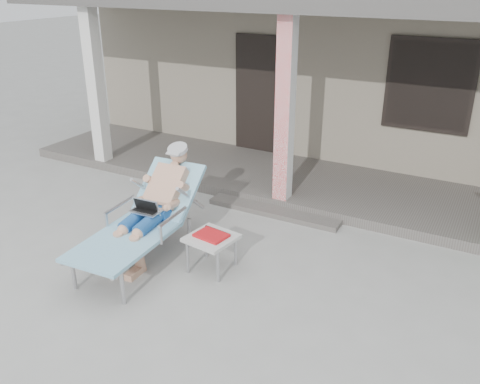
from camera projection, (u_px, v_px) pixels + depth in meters
The scene contains 7 objects.
ground at pixel (206, 275), 5.92m from camera, with size 60.00×60.00×0.00m, color #9E9E99.
house at pixel (371, 55), 10.49m from camera, with size 10.40×5.40×3.30m.
porch_deck at pixel (303, 183), 8.31m from camera, with size 10.00×2.00×0.15m, color #605B56.
porch_overhang at pixel (311, 7), 7.18m from camera, with size 10.00×2.30×2.85m.
porch_step at pixel (273, 211), 7.39m from camera, with size 2.00×0.30×0.07m, color #605B56.
lounger at pixel (147, 194), 6.04m from camera, with size 0.87×2.07×1.33m.
side_table at pixel (212, 240), 5.89m from camera, with size 0.59×0.59×0.46m.
Camera 1 is at (2.76, -4.24, 3.24)m, focal length 38.00 mm.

